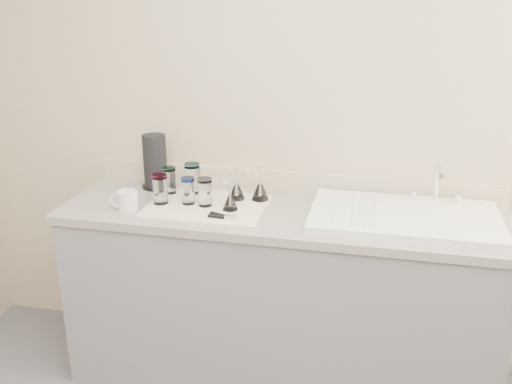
% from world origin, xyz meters
% --- Properties ---
extents(room_envelope, '(3.54, 3.50, 2.52)m').
position_xyz_m(room_envelope, '(0.00, 0.00, 1.56)').
color(room_envelope, '#535358').
rests_on(room_envelope, ground).
extents(counter_unit, '(2.06, 0.62, 0.90)m').
position_xyz_m(counter_unit, '(0.00, 1.20, 0.45)').
color(counter_unit, slate).
rests_on(counter_unit, ground).
extents(sink_unit, '(0.82, 0.50, 0.22)m').
position_xyz_m(sink_unit, '(0.55, 1.20, 0.92)').
color(sink_unit, white).
rests_on(sink_unit, counter_unit).
extents(dish_towel, '(0.55, 0.42, 0.01)m').
position_xyz_m(dish_towel, '(-0.35, 1.18, 0.90)').
color(dish_towel, white).
rests_on(dish_towel, counter_unit).
extents(tumbler_teal, '(0.07, 0.07, 0.13)m').
position_xyz_m(tumbler_teal, '(-0.58, 1.30, 0.98)').
color(tumbler_teal, white).
rests_on(tumbler_teal, dish_towel).
extents(tumbler_cyan, '(0.08, 0.08, 0.15)m').
position_xyz_m(tumbler_cyan, '(-0.47, 1.32, 0.99)').
color(tumbler_cyan, white).
rests_on(tumbler_cyan, dish_towel).
extents(tumbler_magenta, '(0.07, 0.07, 0.14)m').
position_xyz_m(tumbler_magenta, '(-0.57, 1.15, 0.98)').
color(tumbler_magenta, white).
rests_on(tumbler_magenta, dish_towel).
extents(tumbler_blue, '(0.06, 0.06, 0.13)m').
position_xyz_m(tumbler_blue, '(-0.44, 1.17, 0.97)').
color(tumbler_blue, white).
rests_on(tumbler_blue, dish_towel).
extents(tumbler_lavender, '(0.07, 0.07, 0.13)m').
position_xyz_m(tumbler_lavender, '(-0.36, 1.17, 0.98)').
color(tumbler_lavender, white).
rests_on(tumbler_lavender, dish_towel).
extents(goblet_back_left, '(0.08, 0.08, 0.14)m').
position_xyz_m(goblet_back_left, '(-0.24, 1.29, 0.96)').
color(goblet_back_left, white).
rests_on(goblet_back_left, dish_towel).
extents(goblet_back_right, '(0.08, 0.08, 0.15)m').
position_xyz_m(goblet_back_right, '(-0.12, 1.30, 0.96)').
color(goblet_back_right, white).
rests_on(goblet_back_right, dish_towel).
extents(goblet_front_left, '(0.07, 0.07, 0.13)m').
position_xyz_m(goblet_front_left, '(-0.23, 1.14, 0.95)').
color(goblet_front_left, white).
rests_on(goblet_front_left, dish_towel).
extents(can_opener, '(0.13, 0.06, 0.02)m').
position_xyz_m(can_opener, '(-0.23, 1.03, 0.92)').
color(can_opener, silver).
rests_on(can_opener, dish_towel).
extents(white_mug, '(0.13, 0.10, 0.09)m').
position_xyz_m(white_mug, '(-0.69, 1.04, 0.95)').
color(white_mug, silver).
rests_on(white_mug, counter_unit).
extents(paper_towel_roll, '(0.15, 0.15, 0.28)m').
position_xyz_m(paper_towel_roll, '(-0.69, 1.39, 1.03)').
color(paper_towel_roll, black).
rests_on(paper_towel_roll, counter_unit).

